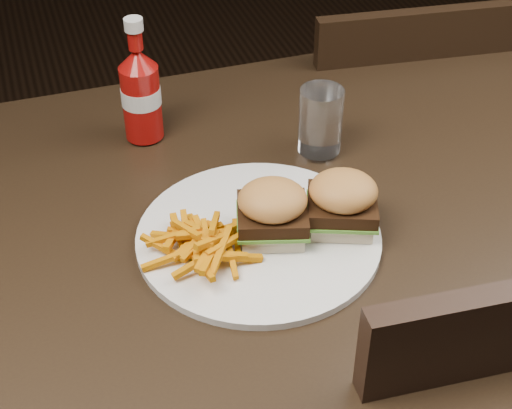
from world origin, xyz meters
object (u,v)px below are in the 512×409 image
object	(u,v)px
dining_table	(282,222)
ketchup_bottle	(142,102)
plate	(259,237)
tumbler	(321,120)
chair_far	(368,153)

from	to	relation	value
dining_table	ketchup_bottle	distance (m)	0.28
plate	tumbler	size ratio (longest dim) A/B	3.17
tumbler	chair_far	bearing A→B (deg)	53.35
dining_table	ketchup_bottle	xyz separation A→B (m)	(-0.13, 0.23, 0.08)
chair_far	plate	world-z (taller)	plate
dining_table	plate	bearing A→B (deg)	-136.08
chair_far	ketchup_bottle	size ratio (longest dim) A/B	3.35
chair_far	plate	bearing A→B (deg)	58.08
dining_table	chair_far	xyz separation A→B (m)	(0.39, 0.50, -0.30)
plate	chair_far	bearing A→B (deg)	51.48
dining_table	chair_far	size ratio (longest dim) A/B	3.15
dining_table	plate	xyz separation A→B (m)	(-0.05, -0.05, 0.03)
tumbler	plate	bearing A→B (deg)	-132.76
chair_far	plate	size ratio (longest dim) A/B	1.23
dining_table	ketchup_bottle	world-z (taller)	ketchup_bottle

